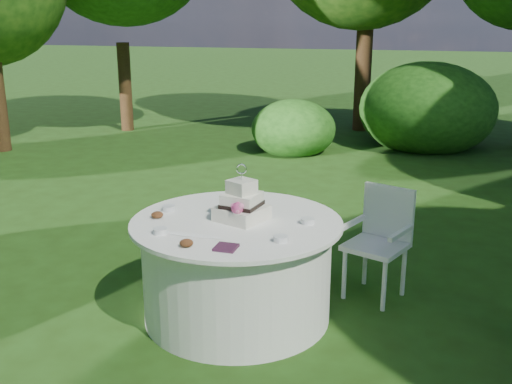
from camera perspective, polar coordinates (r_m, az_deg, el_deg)
ground at (r=4.70m, az=-1.79°, el=-11.64°), size 80.00×80.00×0.00m
napkins at (r=3.87m, az=-2.87°, el=-5.29°), size 0.14×0.14×0.02m
feather_plume at (r=4.11m, az=-6.32°, el=-4.08°), size 0.48×0.07×0.01m
table at (r=4.53m, az=-1.83°, el=-7.29°), size 1.56×1.56×0.77m
cake at (r=4.37m, az=-1.38°, el=-1.26°), size 0.41×0.41×0.43m
chair at (r=4.94m, az=11.80°, el=-3.96°), size 0.56×0.56×0.90m
votives at (r=4.26m, az=-2.67°, el=-3.07°), size 1.19×0.60×0.04m
petal_cups at (r=4.20m, az=-8.11°, el=-3.41°), size 0.53×0.56×0.05m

